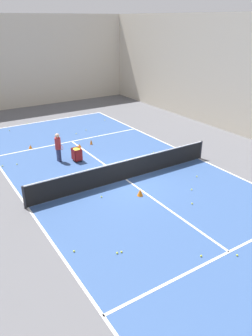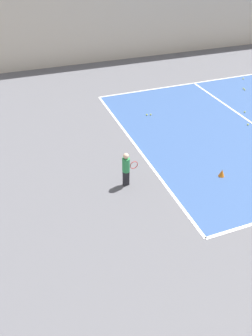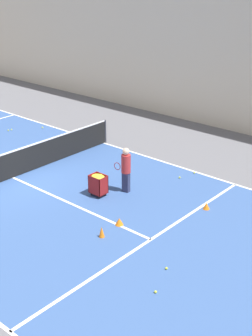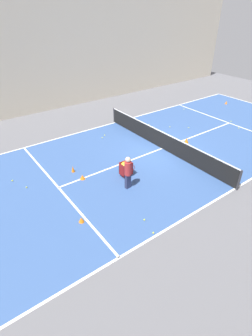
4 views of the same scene
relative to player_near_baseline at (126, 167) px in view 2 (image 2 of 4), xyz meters
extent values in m
cube|color=white|center=(-2.08, 1.21, -0.71)|extent=(10.20, 0.10, 0.00)
cube|color=white|center=(-2.08, 6.76, -0.71)|extent=(10.20, 0.10, 0.00)
cube|color=black|center=(0.00, -0.01, -0.43)|extent=(0.13, 0.20, 0.56)
cylinder|color=#2D8C4C|center=(0.00, -0.01, 0.10)|extent=(0.26, 0.26, 0.50)
sphere|color=beige|center=(0.00, -0.01, 0.44)|extent=(0.19, 0.19, 0.19)
torus|color=#B22D2D|center=(-0.06, 0.29, -0.03)|extent=(0.04, 0.28, 0.28)
cone|color=orange|center=(0.73, 3.26, -0.58)|extent=(0.21, 0.21, 0.26)
sphere|color=yellow|center=(-2.02, 6.46, -0.68)|extent=(0.07, 0.07, 0.07)
sphere|color=yellow|center=(-5.48, 8.82, -0.68)|extent=(0.07, 0.07, 0.07)
sphere|color=yellow|center=(-6.72, 9.72, -0.68)|extent=(0.07, 0.07, 0.07)
sphere|color=yellow|center=(-4.45, 2.68, -0.68)|extent=(0.07, 0.07, 0.07)
sphere|color=yellow|center=(-3.11, 7.11, -0.68)|extent=(0.07, 0.07, 0.07)
sphere|color=yellow|center=(-4.40, 2.86, -0.68)|extent=(0.07, 0.07, 0.07)
sphere|color=yellow|center=(-5.32, 8.78, -0.68)|extent=(0.07, 0.07, 0.07)
camera|label=1|loc=(-10.17, 0.90, 6.83)|focal=35.00mm
camera|label=2|loc=(8.05, -3.02, 6.17)|focal=35.00mm
camera|label=3|loc=(7.44, 27.66, 6.83)|focal=50.00mm
camera|label=4|loc=(-12.21, 23.75, 6.83)|focal=28.00mm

